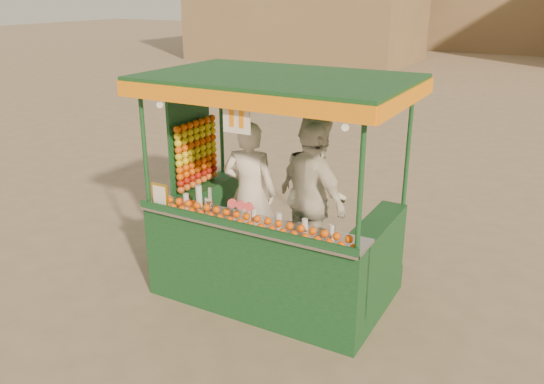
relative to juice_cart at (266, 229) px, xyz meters
The scene contains 5 objects.
ground 0.78m from the juice_cart, 133.67° to the right, with size 90.00×90.00×0.00m, color #6E634F.
juice_cart is the anchor object (origin of this frame).
vendor_left 0.45m from the juice_cart, 152.51° to the left, with size 0.66×0.52×1.58m.
vendor_middle 0.67m from the juice_cart, 54.81° to the left, with size 0.99×1.02×1.65m.
vendor_right 0.57m from the juice_cart, 31.79° to the left, with size 1.03×0.75×1.62m.
Camera 1 is at (2.74, -4.48, 3.12)m, focal length 36.48 mm.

